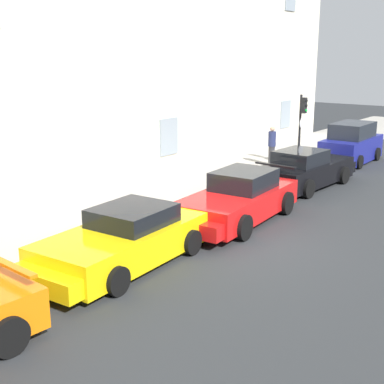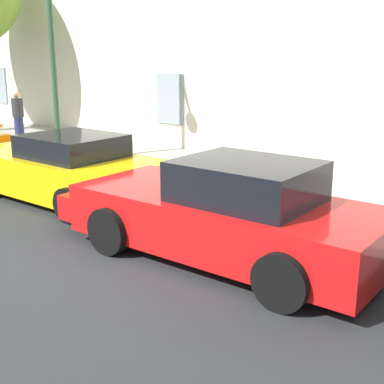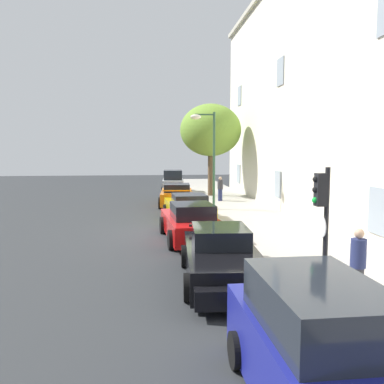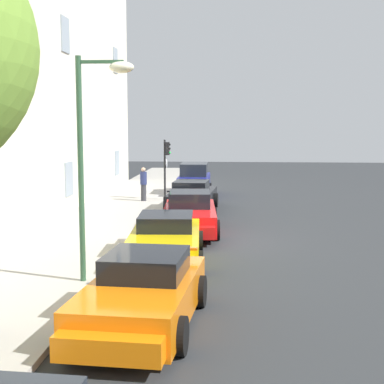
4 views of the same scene
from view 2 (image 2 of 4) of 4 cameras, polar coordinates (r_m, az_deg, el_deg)
ground_plane at (r=8.20m, az=-7.96°, el=-5.97°), size 80.00×80.00×0.00m
sidewalk at (r=11.35m, az=9.03°, el=0.31°), size 60.00×4.10×0.14m
sportscar_yellow_flank at (r=11.15m, az=-14.58°, el=2.50°), size 5.06×2.43×1.36m
sportscar_white_middle at (r=7.60m, az=2.73°, el=-2.35°), size 5.18×2.38×1.49m
street_lamp at (r=13.78m, az=-17.02°, el=18.78°), size 0.44×1.42×5.52m
pedestrian_strolling at (r=17.84m, az=-18.64°, el=7.96°), size 0.44×0.44×1.61m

